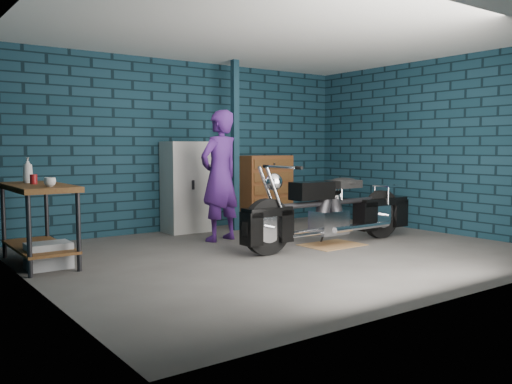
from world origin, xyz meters
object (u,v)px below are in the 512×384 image
(storage_bin, at_px, (49,256))
(locker, at_px, (186,187))
(tool_chest, at_px, (265,190))
(person, at_px, (220,176))
(workbench, at_px, (39,224))
(shop_stool, at_px, (333,202))
(motorcycle, at_px, (333,205))

(storage_bin, relative_size, locker, 0.32)
(tool_chest, bearing_deg, locker, 180.00)
(locker, xyz_separation_m, tool_chest, (1.55, 0.00, -0.11))
(person, bearing_deg, storage_bin, -3.53)
(workbench, relative_size, storage_bin, 3.05)
(locker, xyz_separation_m, shop_stool, (2.75, -0.45, -0.37))
(workbench, xyz_separation_m, storage_bin, (0.02, -0.29, -0.31))
(person, height_order, tool_chest, person)
(storage_bin, bearing_deg, locker, 29.70)
(locker, bearing_deg, tool_chest, 0.00)
(workbench, distance_m, storage_bin, 0.43)
(workbench, bearing_deg, tool_chest, 15.45)
(motorcycle, bearing_deg, storage_bin, 166.31)
(motorcycle, height_order, storage_bin, motorcycle)
(locker, bearing_deg, shop_stool, -9.30)
(storage_bin, bearing_deg, motorcycle, -12.67)
(person, bearing_deg, tool_chest, -160.67)
(storage_bin, xyz_separation_m, tool_chest, (4.02, 1.41, 0.45))
(tool_chest, bearing_deg, workbench, -164.55)
(motorcycle, distance_m, tool_chest, 2.26)
(workbench, distance_m, tool_chest, 4.19)
(person, distance_m, storage_bin, 2.63)
(motorcycle, distance_m, locker, 2.44)
(storage_bin, xyz_separation_m, shop_stool, (5.22, 0.96, 0.20))
(person, bearing_deg, shop_stool, 177.82)
(workbench, height_order, motorcycle, motorcycle)
(person, height_order, storage_bin, person)
(workbench, distance_m, locker, 2.74)
(tool_chest, xyz_separation_m, shop_stool, (1.19, -0.45, -0.25))
(person, distance_m, tool_chest, 1.86)
(workbench, distance_m, shop_stool, 5.28)
(motorcycle, relative_size, tool_chest, 2.11)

